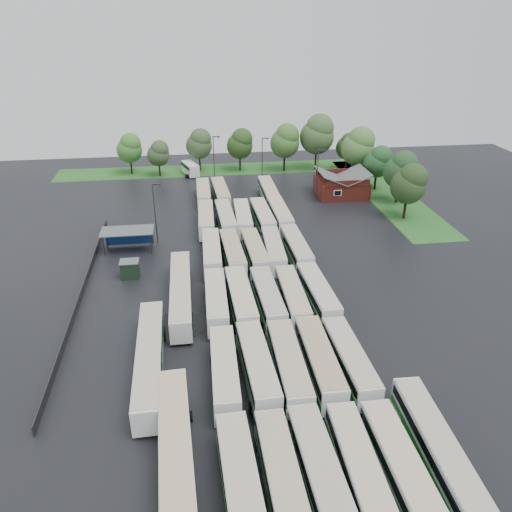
{
  "coord_description": "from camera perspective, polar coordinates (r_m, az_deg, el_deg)",
  "views": [
    {
      "loc": [
        -6.72,
        -52.51,
        34.82
      ],
      "look_at": [
        2.0,
        12.0,
        2.5
      ],
      "focal_mm": 35.0,
      "sensor_mm": 36.0,
      "label": 1
    }
  ],
  "objects": [
    {
      "name": "bus_r2c2",
      "position": [
        63.43,
        1.34,
        -4.88
      ],
      "size": [
        3.03,
        12.44,
        3.44
      ],
      "rotation": [
        0.0,
        0.0,
        0.03
      ],
      "color": "silver",
      "rests_on": "ground"
    },
    {
      "name": "bus_r4c1",
      "position": [
        87.47,
        -3.5,
        4.24
      ],
      "size": [
        3.05,
        12.5,
        3.46
      ],
      "rotation": [
        0.0,
        0.0,
        0.03
      ],
      "color": "silver",
      "rests_on": "ground"
    },
    {
      "name": "ground",
      "position": [
        63.37,
        -0.34,
        -6.93
      ],
      "size": [
        160.0,
        160.0,
        0.0
      ],
      "primitive_type": "plane",
      "color": "black",
      "rests_on": "ground"
    },
    {
      "name": "bus_r4c3",
      "position": [
        88.0,
        0.75,
        4.45
      ],
      "size": [
        3.06,
        12.66,
        3.5
      ],
      "rotation": [
        0.0,
        0.0,
        0.03
      ],
      "color": "silver",
      "rests_on": "ground"
    },
    {
      "name": "bus_r4c0",
      "position": [
        87.55,
        -5.72,
        4.17
      ],
      "size": [
        2.96,
        12.37,
        3.42
      ],
      "rotation": [
        0.0,
        0.0,
        -0.03
      ],
      "color": "silver",
      "rests_on": "ground"
    },
    {
      "name": "bus_r1c3",
      "position": [
        53.39,
        7.24,
        -11.85
      ],
      "size": [
        2.8,
        12.76,
        3.55
      ],
      "rotation": [
        0.0,
        0.0,
        -0.01
      ],
      "color": "silver",
      "rests_on": "ground"
    },
    {
      "name": "artic_bus_west_c",
      "position": [
        54.44,
        -12.07,
        -11.5
      ],
      "size": [
        2.93,
        18.56,
        3.44
      ],
      "rotation": [
        0.0,
        0.0,
        0.02
      ],
      "color": "silver",
      "rests_on": "ground"
    },
    {
      "name": "lamp_post_back_w",
      "position": [
        110.42,
        -4.79,
        11.26
      ],
      "size": [
        1.63,
        0.32,
        10.57
      ],
      "color": "#2D2D30",
      "rests_on": "ground"
    },
    {
      "name": "bus_r4c4",
      "position": [
        88.88,
        2.73,
        4.67
      ],
      "size": [
        2.85,
        12.78,
        3.55
      ],
      "rotation": [
        0.0,
        0.0,
        0.01
      ],
      "color": "silver",
      "rests_on": "ground"
    },
    {
      "name": "grass_strip_north",
      "position": [
        122.68,
        -3.35,
        9.87
      ],
      "size": [
        80.0,
        10.0,
        0.01
      ],
      "primitive_type": "cube",
      "color": "#235D1E",
      "rests_on": "ground"
    },
    {
      "name": "bus_r1c2",
      "position": [
        52.49,
        3.76,
        -12.44
      ],
      "size": [
        2.85,
        12.77,
        3.55
      ],
      "rotation": [
        0.0,
        0.0,
        -0.01
      ],
      "color": "silver",
      "rests_on": "ground"
    },
    {
      "name": "bus_r1c4",
      "position": [
        54.07,
        10.64,
        -11.67
      ],
      "size": [
        2.91,
        12.37,
        3.43
      ],
      "rotation": [
        0.0,
        0.0,
        0.02
      ],
      "color": "silver",
      "rests_on": "ground"
    },
    {
      "name": "tree_east_3",
      "position": [
        114.36,
        11.67,
        12.22
      ],
      "size": [
        7.34,
        7.34,
        12.15
      ],
      "color": "#351F13",
      "rests_on": "ground"
    },
    {
      "name": "grass_strip_east",
      "position": [
        109.34,
        14.73,
        6.96
      ],
      "size": [
        10.0,
        50.0,
        0.01
      ],
      "primitive_type": "cube",
      "color": "#235D1E",
      "rests_on": "ground"
    },
    {
      "name": "minibus",
      "position": [
        118.7,
        -7.52,
        9.9
      ],
      "size": [
        4.21,
        6.82,
        2.8
      ],
      "rotation": [
        0.0,
        0.0,
        0.31
      ],
      "color": "white",
      "rests_on": "ground"
    },
    {
      "name": "tree_east_1",
      "position": [
        102.24,
        16.27,
        9.47
      ],
      "size": [
        6.42,
        6.42,
        10.63
      ],
      "color": "black",
      "rests_on": "ground"
    },
    {
      "name": "bus_r3c2",
      "position": [
        75.26,
        -0.15,
        0.43
      ],
      "size": [
        3.02,
        12.27,
        3.39
      ],
      "rotation": [
        0.0,
        0.0,
        0.04
      ],
      "color": "silver",
      "rests_on": "ground"
    },
    {
      "name": "puddle_1",
      "position": [
        48.84,
        17.04,
        -20.59
      ],
      "size": [
        4.27,
        4.27,
        0.01
      ],
      "primitive_type": "cylinder",
      "color": "black",
      "rests_on": "ground"
    },
    {
      "name": "bus_r5c0",
      "position": [
        100.39,
        -6.03,
        7.09
      ],
      "size": [
        2.73,
        12.18,
        3.38
      ],
      "rotation": [
        0.0,
        0.0,
        -0.01
      ],
      "color": "silver",
      "rests_on": "ground"
    },
    {
      "name": "bus_r3c3",
      "position": [
        75.85,
        2.01,
        0.65
      ],
      "size": [
        3.17,
        12.37,
        3.41
      ],
      "rotation": [
        0.0,
        0.0,
        -0.05
      ],
      "color": "silver",
      "rests_on": "ground"
    },
    {
      "name": "bus_r3c0",
      "position": [
        75.21,
        -5.08,
        0.33
      ],
      "size": [
        2.9,
        12.43,
        3.44
      ],
      "rotation": [
        0.0,
        0.0,
        -0.02
      ],
      "color": "silver",
      "rests_on": "ground"
    },
    {
      "name": "artic_bus_west_a",
      "position": [
        44.29,
        -9.1,
        -21.94
      ],
      "size": [
        3.55,
        19.19,
        3.54
      ],
      "rotation": [
        0.0,
        0.0,
        0.05
      ],
      "color": "silver",
      "rests_on": "ground"
    },
    {
      "name": "bus_r2c3",
      "position": [
        63.93,
        4.16,
        -4.69
      ],
      "size": [
        2.76,
        12.29,
        3.41
      ],
      "rotation": [
        0.0,
        0.0,
        -0.01
      ],
      "color": "silver",
      "rests_on": "ground"
    },
    {
      "name": "lamp_post_ne",
      "position": [
        99.92,
        7.11,
        9.53
      ],
      "size": [
        1.63,
        0.32,
        10.6
      ],
      "color": "#2D2D30",
      "rests_on": "ground"
    },
    {
      "name": "artic_bus_west_b",
      "position": [
        65.4,
        -8.6,
        -4.15
      ],
      "size": [
        2.65,
        18.55,
        3.44
      ],
      "rotation": [
        0.0,
        0.0,
        0.0
      ],
      "color": "silver",
      "rests_on": "ground"
    },
    {
      "name": "tree_east_4",
      "position": [
        122.65,
        10.49,
        12.26
      ],
      "size": [
        5.39,
        5.39,
        8.93
      ],
      "color": "black",
      "rests_on": "ground"
    },
    {
      "name": "brick_building",
      "position": [
        105.39,
        9.75,
        7.8
      ],
      "size": [
        10.07,
        8.6,
        5.39
      ],
      "color": "maroon",
      "rests_on": "ground"
    },
    {
      "name": "puddle_0",
      "position": [
        48.78,
        0.51,
        -19.14
      ],
      "size": [
        5.61,
        5.61,
        0.01
      ],
      "primitive_type": "cylinder",
      "color": "black",
      "rests_on": "ground"
    },
    {
      "name": "wash_shed",
      "position": [
        81.72,
        -14.45,
        2.6
      ],
      "size": [
        8.2,
        4.2,
        3.58
      ],
      "color": "#2D2D30",
      "rests_on": "ground"
    },
    {
      "name": "tree_north_6",
      "position": [
        123.19,
        11.16,
        12.25
      ],
      "size": [
        5.35,
        5.35,
        8.86
      ],
      "color": "#382617",
      "rests_on": "ground"
    },
    {
      "name": "bus_r2c1",
      "position": [
        63.19,
        -1.75,
        -4.97
      ],
      "size": [
        3.08,
        12.74,
        3.53
      ],
      "rotation": [
        0.0,
        0.0,
        0.03
      ],
      "color": "silver",
      "rests_on": "ground"
    },
    {
      "name": "artic_bus_east",
      "position": [
        46.11,
        20.89,
        -21.48
      ],
      "size": [
        3.14,
        18.28,
        3.38
      ],
      "rotation": [
        0.0,
        0.0,
        -0.03
      ],
      "color": "silver",
      "rests_on": "ground"
    },
    {
      "name": "tree_north_3",
      "position": [
        119.86,
        -1.78,
        12.73
      ],
      "size": [
        6.12,
        6.12,
        10.13
      ],
      "color": "black",
      "rests_on": "ground"
    },
    {
      "name": "bus_r2c4",
      "position": [
        64.91,
        7.07,
        -4.3
      ],
      "size": [
        3.09,
        12.52,
        3.46
      ],
      "rotation": [
        0.0,
        0.0,
        0.04
      ],
      "color": "silver",
      "rests_on": "ground"
    },
    {
      "name": "puddle_2",
      "position": [
        62.38,
        -8.89,
        -7.89
      ],
      "size": [
        6.7,
        6.7,
        0.01
      ],
      "primitive_type": "cylinder",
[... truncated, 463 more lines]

